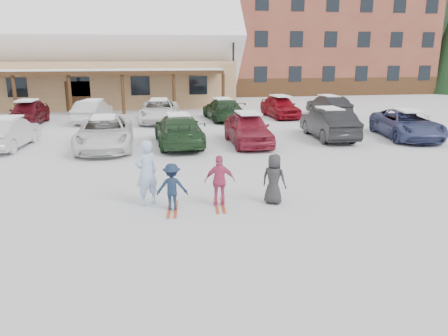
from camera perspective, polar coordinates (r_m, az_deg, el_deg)
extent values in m
plane|color=white|center=(12.04, -0.61, -5.87)|extent=(160.00, 160.00, 0.00)
cube|color=tan|center=(39.87, -20.43, 10.41)|extent=(28.00, 10.00, 3.60)
cube|color=#422814|center=(33.74, -22.49, 11.45)|extent=(25.20, 2.60, 0.25)
cube|color=white|center=(39.81, -20.93, 15.76)|extent=(29.12, 9.69, 9.69)
cube|color=brown|center=(52.26, 10.69, 16.52)|extent=(24.00, 14.00, 12.00)
cube|color=brown|center=(49.18, -7.25, 15.03)|extent=(7.00, 12.60, 9.00)
cube|color=#422814|center=(45.87, 13.39, 10.27)|extent=(24.00, 0.10, 1.80)
cylinder|color=black|center=(35.51, 1.21, 12.62)|extent=(0.16, 0.16, 5.76)
cube|color=black|center=(35.52, 1.24, 17.47)|extent=(0.50, 0.25, 0.25)
cylinder|color=black|center=(53.68, 27.07, 9.42)|extent=(0.60, 0.60, 1.32)
cylinder|color=black|center=(55.79, -1.65, 11.03)|extent=(0.60, 0.60, 1.08)
cone|color=black|center=(55.67, -1.68, 15.75)|extent=(3.96, 3.96, 8.10)
cylinder|color=black|center=(67.49, 22.80, 10.70)|extent=(0.60, 0.60, 1.38)
cone|color=black|center=(67.43, 23.32, 15.66)|extent=(5.06, 5.06, 10.35)
imported|color=#A1C0E4|center=(12.58, -10.09, -0.64)|extent=(0.83, 0.74, 1.90)
imported|color=#B83A26|center=(12.81, 6.49, -2.73)|extent=(0.51, 0.48, 0.83)
imported|color=#16253D|center=(12.14, -6.81, -2.47)|extent=(0.91, 0.58, 1.33)
cube|color=#B13F19|center=(12.35, -6.71, -5.36)|extent=(0.34, 1.41, 0.03)
imported|color=#C23C6B|center=(12.37, -0.55, -1.69)|extent=(0.90, 0.45, 1.47)
cube|color=#B13F19|center=(12.60, -0.54, -4.84)|extent=(0.34, 1.41, 0.03)
imported|color=#2B2A2D|center=(12.65, 6.53, -1.43)|extent=(0.85, 0.81, 1.47)
imported|color=#BCBABF|center=(22.25, -26.38, 4.10)|extent=(1.93, 4.40, 1.40)
imported|color=white|center=(20.57, -15.32, 4.45)|extent=(2.56, 5.33, 1.47)
imported|color=#213F22|center=(20.67, -5.97, 4.96)|extent=(2.27, 5.16, 1.47)
imported|color=maroon|center=(20.84, 3.16, 5.16)|extent=(1.81, 4.47, 1.52)
imported|color=black|center=(22.89, 13.53, 5.68)|extent=(1.82, 4.75, 1.54)
imported|color=#3A4270|center=(24.25, 22.77, 5.30)|extent=(3.13, 5.45, 1.43)
imported|color=#570F18|center=(29.16, -24.23, 6.63)|extent=(1.92, 4.42, 1.48)
imported|color=#B9BABE|center=(28.70, -16.77, 7.10)|extent=(2.19, 4.43, 1.40)
imported|color=white|center=(27.98, -8.48, 7.42)|extent=(2.76, 5.31, 1.43)
imported|color=#1E381F|center=(28.50, -0.14, 7.67)|extent=(2.31, 4.93, 1.39)
imported|color=maroon|center=(29.95, 7.35, 7.96)|extent=(2.07, 4.40, 1.46)
imported|color=black|center=(31.06, 13.49, 7.88)|extent=(1.75, 4.36, 1.41)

